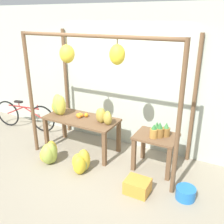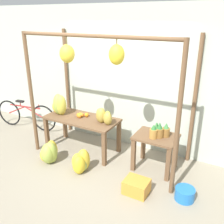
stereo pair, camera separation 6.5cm
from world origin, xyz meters
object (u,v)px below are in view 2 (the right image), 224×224
Objects in this scene: banana_pile_ground_left at (50,153)px; parked_bicycle at (26,115)px; blue_bucket at (185,194)px; pineapple_cluster at (158,131)px; banana_pile_on_table at (59,105)px; banana_pile_ground_right at (81,162)px; orange_pile at (81,115)px; fruit_crate_white at (136,186)px; papaya_pile at (104,116)px.

banana_pile_ground_left is 1.79m from parked_bicycle.
banana_pile_ground_left is at bearing -175.79° from blue_bucket.
banana_pile_ground_left is at bearing -30.25° from parked_bicycle.
banana_pile_on_table is at bearing -177.48° from pineapple_cluster.
banana_pile_ground_right is 1.79m from blue_bucket.
blue_bucket is 0.18× the size of parked_bicycle.
orange_pile is 2.38m from blue_bucket.
blue_bucket is at bearing 16.64° from fruit_crate_white.
banana_pile_ground_left is at bearing -158.54° from pineapple_cluster.
fruit_crate_white is (-0.05, -0.74, -0.65)m from pineapple_cluster.
fruit_crate_white is 0.94× the size of papaya_pile.
orange_pile is at bearing 123.73° from banana_pile_ground_right.
papaya_pile is at bearing -5.61° from parked_bicycle.
blue_bucket is 4.08m from parked_bicycle.
parked_bicycle reaches higher than banana_pile_ground_right.
banana_pile_ground_left reaches higher than fruit_crate_white.
papaya_pile is (0.55, -0.03, 0.09)m from orange_pile.
blue_bucket is at bearing -13.16° from orange_pile.
banana_pile_ground_right is at bearing -99.12° from papaya_pile.
banana_pile_ground_left is (-0.24, -0.70, -0.55)m from orange_pile.
banana_pile_on_table reaches higher than blue_bucket.
papaya_pile is at bearing -3.52° from orange_pile.
banana_pile_ground_left is 1.10× the size of banana_pile_ground_right.
parked_bicycle is (-3.32, 0.92, 0.23)m from fruit_crate_white.
blue_bucket is 0.74× the size of papaya_pile.
banana_pile_on_table reaches higher than papaya_pile.
orange_pile reaches higher than fruit_crate_white.
fruit_crate_white is 1.41m from papaya_pile.
orange_pile is at bearing 166.84° from blue_bucket.
pineapple_cluster is 0.99m from fruit_crate_white.
banana_pile_on_table is 1.46× the size of blue_bucket.
pineapple_cluster is 0.75× the size of papaya_pile.
blue_bucket is at bearing -16.17° from papaya_pile.
fruit_crate_white is at bearing -15.56° from parked_bicycle.
banana_pile_ground_right is 1.08× the size of papaya_pile.
orange_pile is 1.59m from pineapple_cluster.
pineapple_cluster is 1.07m from blue_bucket.
papaya_pile is (-1.68, 0.49, 0.74)m from blue_bucket.
orange_pile is at bearing 154.64° from fruit_crate_white.
papaya_pile is at bearing 2.31° from banana_pile_on_table.
pineapple_cluster is 0.18× the size of parked_bicycle.
banana_pile_ground_right is (0.91, -0.59, -0.72)m from banana_pile_on_table.
papaya_pile reaches higher than pineapple_cluster.
banana_pile_on_table is at bearing 161.91° from fruit_crate_white.
parked_bicycle is at bearing 174.39° from papaya_pile.
orange_pile is 0.99m from banana_pile_ground_right.
pineapple_cluster reaches higher than orange_pile.
papaya_pile is (0.79, 0.67, 0.64)m from banana_pile_ground_left.
orange_pile is at bearing 176.48° from papaya_pile.
banana_pile_ground_left is 1.18× the size of papaya_pile.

